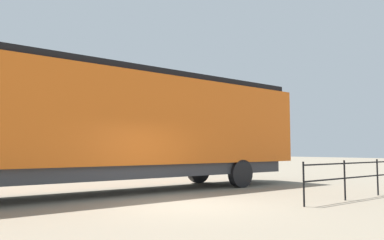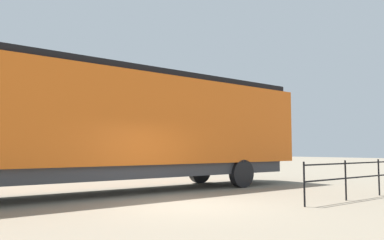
% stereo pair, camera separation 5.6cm
% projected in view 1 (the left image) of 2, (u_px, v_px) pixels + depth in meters
% --- Properties ---
extents(ground_plane, '(120.00, 120.00, 0.00)m').
position_uv_depth(ground_plane, '(186.00, 205.00, 10.21)').
color(ground_plane, gray).
extents(locomotive, '(2.93, 16.82, 4.30)m').
position_uv_depth(locomotive, '(117.00, 124.00, 13.24)').
color(locomotive, orange).
rests_on(locomotive, ground_plane).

